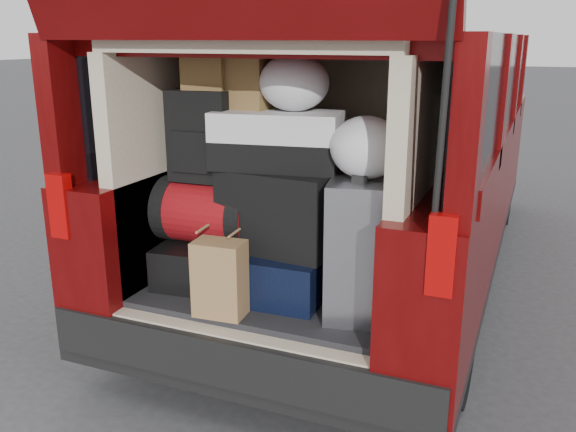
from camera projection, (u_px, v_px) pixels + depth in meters
name	position (u px, v px, depth m)	size (l,w,h in m)	color
ground	(264.00, 403.00, 3.05)	(80.00, 80.00, 0.00)	#323234
minivan	(369.00, 159.00, 4.44)	(1.90, 5.35, 2.77)	black
load_floor	(285.00, 330.00, 3.22)	(1.24, 1.05, 0.55)	black
black_hardshell	(205.00, 259.00, 3.17)	(0.38, 0.52, 0.21)	black
navy_hardshell	(286.00, 270.00, 2.98)	(0.43, 0.52, 0.23)	black
silver_roller	(359.00, 246.00, 2.73)	(0.26, 0.42, 0.62)	silver
kraft_bag	(220.00, 279.00, 2.72)	(0.23, 0.14, 0.35)	olive
red_duffel	(208.00, 212.00, 3.06)	(0.49, 0.32, 0.32)	maroon
black_soft_case	(280.00, 210.00, 2.90)	(0.54, 0.32, 0.39)	black
backpack	(203.00, 136.00, 2.96)	(0.31, 0.19, 0.44)	black
twotone_duffel	(278.00, 140.00, 2.85)	(0.59, 0.31, 0.27)	silver
grocery_sack_lower	(208.00, 69.00, 2.89)	(0.21, 0.17, 0.19)	olive
grocery_sack_upper	(247.00, 83.00, 2.89)	(0.24, 0.19, 0.24)	olive
plastic_bag_center	(294.00, 83.00, 2.77)	(0.32, 0.30, 0.26)	white
plastic_bag_right	(366.00, 147.00, 2.60)	(0.31, 0.29, 0.27)	white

